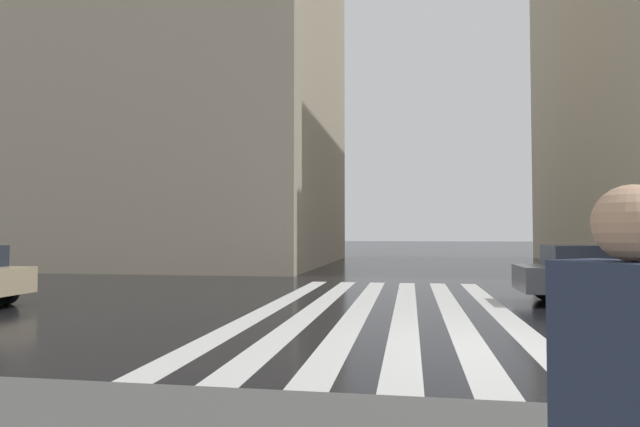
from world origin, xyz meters
name	(u,v)px	position (x,y,z in m)	size (l,w,h in m)	color
ground_plane	(503,350)	(0.00, 0.00, 0.00)	(220.00, 220.00, 0.00)	black
zebra_crossing	(383,309)	(4.00, 1.93, 0.00)	(13.00, 5.50, 0.01)	silver
haussmann_block_mid	(153,44)	(20.92, 15.97, 12.64)	(16.84, 20.36, 25.81)	tan
car_dark_grey	(607,273)	(5.50, -3.26, 0.76)	(1.85, 4.10, 1.41)	#4C4C51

